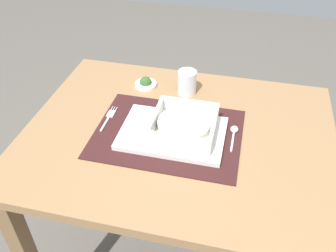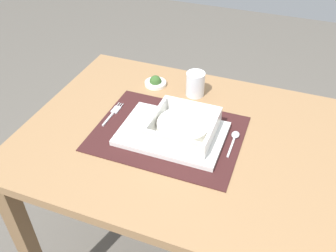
{
  "view_description": "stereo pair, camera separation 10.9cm",
  "coord_description": "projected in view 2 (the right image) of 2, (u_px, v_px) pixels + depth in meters",
  "views": [
    {
      "loc": [
        0.17,
        -0.83,
        1.47
      ],
      "look_at": [
        -0.03,
        -0.01,
        0.78
      ],
      "focal_mm": 38.97,
      "sensor_mm": 36.0,
      "label": 1
    },
    {
      "loc": [
        0.27,
        -0.8,
        1.47
      ],
      "look_at": [
        -0.03,
        -0.01,
        0.78
      ],
      "focal_mm": 38.97,
      "sensor_mm": 36.0,
      "label": 2
    }
  ],
  "objects": [
    {
      "name": "butter_knife",
      "position": [
        219.0,
        150.0,
        1.04
      ],
      "size": [
        0.01,
        0.13,
        0.01
      ],
      "rotation": [
        0.0,
        0.0,
        -0.0
      ],
      "color": "black",
      "rests_on": "placemat"
    },
    {
      "name": "drinking_glass",
      "position": [
        195.0,
        85.0,
        1.25
      ],
      "size": [
        0.06,
        0.06,
        0.09
      ],
      "color": "white",
      "rests_on": "dining_table"
    },
    {
      "name": "spoon",
      "position": [
        235.0,
        137.0,
        1.08
      ],
      "size": [
        0.02,
        0.12,
        0.01
      ],
      "rotation": [
        0.0,
        0.0,
        0.06
      ],
      "color": "silver",
      "rests_on": "placemat"
    },
    {
      "name": "fork",
      "position": [
        114.0,
        112.0,
        1.18
      ],
      "size": [
        0.02,
        0.13,
        0.0
      ],
      "rotation": [
        0.0,
        0.0,
        0.06
      ],
      "color": "silver",
      "rests_on": "placemat"
    },
    {
      "name": "serving_plate",
      "position": [
        172.0,
        134.0,
        1.09
      ],
      "size": [
        0.31,
        0.21,
        0.02
      ],
      "primitive_type": "cube",
      "color": "white",
      "rests_on": "placemat"
    },
    {
      "name": "dining_table",
      "position": [
        178.0,
        160.0,
        1.18
      ],
      "size": [
        0.94,
        0.73,
        0.75
      ],
      "color": "#936D47",
      "rests_on": "ground"
    },
    {
      "name": "condiment_saucer",
      "position": [
        155.0,
        82.0,
        1.31
      ],
      "size": [
        0.08,
        0.08,
        0.04
      ],
      "color": "white",
      "rests_on": "dining_table"
    },
    {
      "name": "porridge_bowl",
      "position": [
        183.0,
        127.0,
        1.07
      ],
      "size": [
        0.18,
        0.18,
        0.05
      ],
      "color": "white",
      "rests_on": "serving_plate"
    },
    {
      "name": "placemat",
      "position": [
        168.0,
        133.0,
        1.1
      ],
      "size": [
        0.44,
        0.33,
        0.0
      ],
      "primitive_type": "cube",
      "color": "#381919",
      "rests_on": "dining_table"
    }
  ]
}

